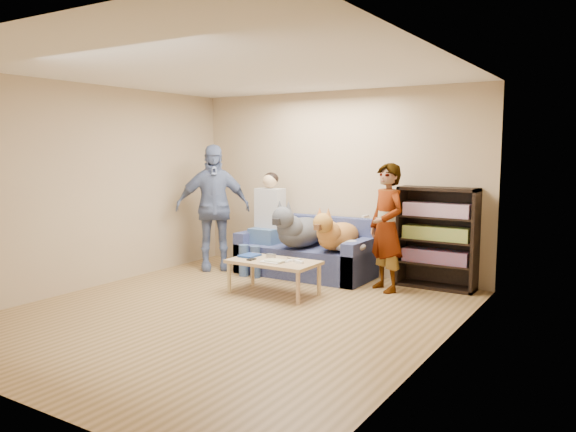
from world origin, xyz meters
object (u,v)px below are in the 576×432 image
Objects in this scene: person_standing_left at (213,207)px; sofa at (306,255)px; camera_silver at (271,256)px; person_seated at (266,219)px; bookshelf at (437,236)px; dog_gray at (298,230)px; notebook_blue at (250,255)px; coffee_table at (274,264)px; person_standing_right at (387,228)px; dog_tan at (336,234)px.

sofa is at bearing -26.13° from person_standing_left.
camera_silver is 1.17m from person_seated.
dog_gray is at bearing -165.13° from bookshelf.
person_seated reaches higher than notebook_blue.
bookshelf reaches higher than notebook_blue.
camera_silver is 0.06× the size of sofa.
person_standing_left is 1.43m from notebook_blue.
coffee_table is at bearing -45.00° from camera_silver.
camera_silver is 0.09× the size of dog_gray.
person_seated reaches higher than bookshelf.
bookshelf is at bearing 7.40° from sofa.
dog_gray is 1.85m from bookshelf.
camera_silver is at bearing -114.47° from person_standing_right.
person_standing_right reaches higher than dog_tan.
person_standing_right is 1.30m from dog_gray.
person_standing_left is 1.58× the size of dog_tan.
dog_tan is 1.31m from bookshelf.
notebook_blue reaches higher than coffee_table.
person_standing_left is at bearing -143.09° from person_standing_right.
coffee_table is (0.40, -0.05, -0.06)m from notebook_blue.
person_seated is 1.25× the size of dog_tan.
sofa is 1.86m from bookshelf.
person_seated is (-0.68, 0.89, 0.33)m from camera_silver.
coffee_table is (0.12, -0.12, -0.07)m from camera_silver.
bookshelf is (1.79, 0.47, 0.01)m from dog_gray.
dog_tan reaches higher than coffee_table.
person_seated is at bearing -22.45° from person_standing_left.
person_standing_left is 1.44× the size of dog_gray.
coffee_table is 0.85× the size of bookshelf.
coffee_table is at bearing -7.13° from notebook_blue.
bookshelf is at bearing 35.95° from camera_silver.
camera_silver is (1.44, -0.61, -0.48)m from person_standing_left.
dog_gray reaches higher than dog_tan.
camera_silver is (0.28, 0.07, 0.01)m from notebook_blue.
person_seated is at bearing 127.19° from camera_silver.
person_standing_right reaches higher than dog_gray.
camera_silver is 0.18m from coffee_table.
dog_gray is (-0.06, 0.78, 0.23)m from camera_silver.
dog_gray is at bearing -171.51° from dog_tan.
camera_silver is (-1.23, -0.77, -0.36)m from person_standing_right.
camera_silver is 0.10× the size of coffee_table.
person_standing_right is 0.87× the size of person_standing_left.
notebook_blue is 0.29m from camera_silver.
dog_gray is at bearing -146.85° from person_standing_right.
dog_tan is 1.07× the size of coffee_table.
dog_tan is (1.15, -0.03, -0.13)m from person_seated.
sofa is (-1.30, 0.25, -0.52)m from person_standing_right.
person_standing_right reaches higher than sofa.
person_seated reaches higher than coffee_table.
dog_tan is (0.54, 0.08, -0.03)m from dog_gray.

